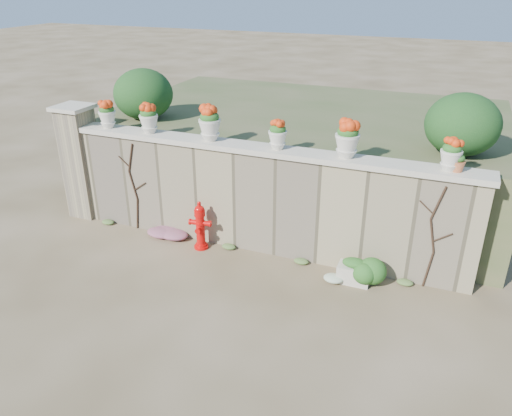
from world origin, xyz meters
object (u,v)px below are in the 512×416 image
at_px(planter_box, 354,271).
at_px(urn_pot_0, 107,115).
at_px(fire_hydrant, 200,225).
at_px(terracotta_pot, 458,164).

bearing_deg(planter_box, urn_pot_0, 173.78).
distance_m(fire_hydrant, terracotta_pot, 4.78).
bearing_deg(urn_pot_0, planter_box, -5.85).
xyz_separation_m(planter_box, terracotta_pot, (1.37, 0.55, 2.01)).
relative_size(fire_hydrant, urn_pot_0, 1.83).
bearing_deg(planter_box, terracotta_pot, 21.33).
bearing_deg(urn_pot_0, fire_hydrant, -11.62).
xyz_separation_m(fire_hydrant, planter_box, (3.07, -0.08, -0.29)).
height_order(urn_pot_0, terracotta_pot, urn_pot_0).
height_order(fire_hydrant, planter_box, fire_hydrant).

